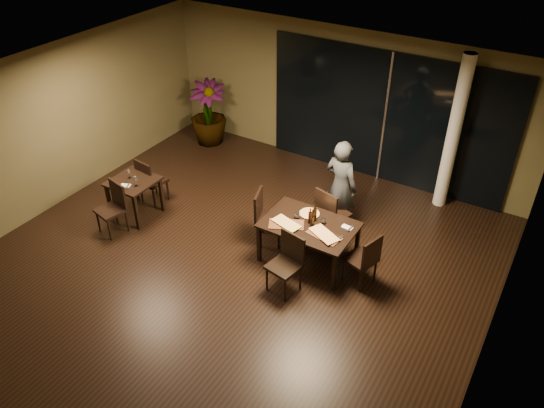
{
  "coord_description": "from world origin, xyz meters",
  "views": [
    {
      "loc": [
        4.08,
        -5.41,
        5.88
      ],
      "look_at": [
        0.41,
        0.6,
        1.05
      ],
      "focal_mm": 35.0,
      "sensor_mm": 36.0,
      "label": 1
    }
  ],
  "objects": [
    {
      "name": "wall_left",
      "position": [
        -4.05,
        0.0,
        1.5
      ],
      "size": [
        0.1,
        8.0,
        3.0
      ],
      "primitive_type": "cube",
      "color": "brown",
      "rests_on": "ground"
    },
    {
      "name": "ceiling",
      "position": [
        0.0,
        0.0,
        3.02
      ],
      "size": [
        8.0,
        8.0,
        0.04
      ],
      "primitive_type": "cube",
      "color": "silver",
      "rests_on": "wall_back"
    },
    {
      "name": "wall_right",
      "position": [
        4.05,
        0.0,
        1.5
      ],
      "size": [
        0.1,
        8.0,
        3.0
      ],
      "primitive_type": "cube",
      "color": "brown",
      "rests_on": "ground"
    },
    {
      "name": "side_napkin",
      "position": [
        -2.38,
        0.09,
        0.76
      ],
      "size": [
        0.21,
        0.16,
        0.01
      ],
      "primitive_type": "cube",
      "rotation": [
        0.0,
        0.0,
        0.33
      ],
      "color": "white",
      "rests_on": "side_table"
    },
    {
      "name": "napkin_near",
      "position": [
        1.52,
        0.69,
        0.76
      ],
      "size": [
        0.2,
        0.15,
        0.01
      ],
      "primitive_type": "cube",
      "rotation": [
        0.0,
        0.0,
        -0.31
      ],
      "color": "white",
      "rests_on": "main_table"
    },
    {
      "name": "column",
      "position": [
        2.4,
        3.65,
        1.5
      ],
      "size": [
        0.24,
        0.24,
        3.0
      ],
      "primitive_type": "cylinder",
      "color": "white",
      "rests_on": "ground"
    },
    {
      "name": "tumbler_left",
      "position": [
        0.75,
        0.83,
        0.8
      ],
      "size": [
        0.08,
        0.08,
        0.1
      ],
      "primitive_type": "cylinder",
      "color": "white",
      "rests_on": "main_table"
    },
    {
      "name": "wine_glass_a",
      "position": [
        -2.51,
        0.34,
        0.83
      ],
      "size": [
        0.07,
        0.07,
        0.17
      ],
      "primitive_type": null,
      "color": "white",
      "rests_on": "side_table"
    },
    {
      "name": "chair_main_near",
      "position": [
        1.03,
        0.05,
        0.55
      ],
      "size": [
        0.53,
        0.53,
        0.98
      ],
      "rotation": [
        0.0,
        0.0,
        -0.19
      ],
      "color": "black",
      "rests_on": "ground"
    },
    {
      "name": "chair_main_far",
      "position": [
        1.05,
        1.49,
        0.58
      ],
      "size": [
        0.59,
        0.59,
        1.04
      ],
      "rotation": [
        0.0,
        0.0,
        2.88
      ],
      "color": "black",
      "rests_on": "ground"
    },
    {
      "name": "potted_plant",
      "position": [
        -3.0,
        3.38,
        0.74
      ],
      "size": [
        1.12,
        1.12,
        1.48
      ],
      "primitive_type": "imported",
      "rotation": [
        0.0,
        0.0,
        0.57
      ],
      "color": "#1F4918",
      "rests_on": "ground"
    },
    {
      "name": "window_panel",
      "position": [
        1.0,
        3.96,
        1.35
      ],
      "size": [
        5.0,
        0.06,
        2.7
      ],
      "primitive_type": "cube",
      "color": "black",
      "rests_on": "ground"
    },
    {
      "name": "chair_side_near",
      "position": [
        -2.37,
        -0.25,
        0.54
      ],
      "size": [
        0.54,
        0.54,
        0.97
      ],
      "rotation": [
        0.0,
        0.0,
        -0.22
      ],
      "color": "black",
      "rests_on": "ground"
    },
    {
      "name": "round_pizza",
      "position": [
        0.87,
        1.05,
        0.76
      ],
      "size": [
        0.33,
        0.33,
        0.01
      ],
      "primitive_type": "cylinder",
      "color": "#B42414",
      "rests_on": "main_table"
    },
    {
      "name": "oblong_pizza_left",
      "position": [
        0.69,
        0.59,
        0.77
      ],
      "size": [
        0.51,
        0.34,
        0.02
      ],
      "primitive_type": null,
      "rotation": [
        0.0,
        0.0,
        -0.27
      ],
      "color": "maroon",
      "rests_on": "pizza_board_left"
    },
    {
      "name": "bottle_a",
      "position": [
        0.99,
        0.84,
        0.89
      ],
      "size": [
        0.06,
        0.06,
        0.28
      ],
      "primitive_type": null,
      "color": "black",
      "rests_on": "main_table"
    },
    {
      "name": "bottle_c",
      "position": [
        1.02,
        0.94,
        0.9
      ],
      "size": [
        0.07,
        0.07,
        0.3
      ],
      "primitive_type": null,
      "color": "black",
      "rests_on": "main_table"
    },
    {
      "name": "bottle_b",
      "position": [
        1.06,
        0.79,
        0.9
      ],
      "size": [
        0.07,
        0.07,
        0.31
      ],
      "primitive_type": null,
      "color": "black",
      "rests_on": "main_table"
    },
    {
      "name": "tumbler_right",
      "position": [
        1.19,
        0.93,
        0.8
      ],
      "size": [
        0.08,
        0.08,
        0.1
      ],
      "primitive_type": "cylinder",
      "color": "white",
      "rests_on": "main_table"
    },
    {
      "name": "main_table",
      "position": [
        1.0,
        0.8,
        0.68
      ],
      "size": [
        1.5,
        1.0,
        0.75
      ],
      "color": "black",
      "rests_on": "ground"
    },
    {
      "name": "napkin_far",
      "position": [
        1.57,
        1.03,
        0.76
      ],
      "size": [
        0.19,
        0.12,
        0.01
      ],
      "primitive_type": "cube",
      "rotation": [
        0.0,
        0.0,
        -0.09
      ],
      "color": "white",
      "rests_on": "main_table"
    },
    {
      "name": "pizza_board_right",
      "position": [
        1.35,
        0.64,
        0.76
      ],
      "size": [
        0.6,
        0.38,
        0.01
      ],
      "primitive_type": "cube",
      "rotation": [
        0.0,
        0.0,
        -0.2
      ],
      "color": "#4D2E18",
      "rests_on": "main_table"
    },
    {
      "name": "diner",
      "position": [
        1.02,
        1.93,
        0.88
      ],
      "size": [
        0.66,
        0.5,
        1.76
      ],
      "primitive_type": "imported",
      "rotation": [
        0.0,
        0.0,
        2.96
      ],
      "color": "#2A2D2F",
      "rests_on": "ground"
    },
    {
      "name": "chair_main_right",
      "position": [
        2.03,
        0.74,
        0.53
      ],
      "size": [
        0.54,
        0.54,
        0.94
      ],
      "rotation": [
        0.0,
        0.0,
        -1.86
      ],
      "color": "black",
      "rests_on": "ground"
    },
    {
      "name": "pizza_board_left",
      "position": [
        0.69,
        0.59,
        0.76
      ],
      "size": [
        0.63,
        0.5,
        0.01
      ],
      "primitive_type": "cube",
      "rotation": [
        0.0,
        0.0,
        0.46
      ],
      "color": "#4D2B18",
      "rests_on": "main_table"
    },
    {
      "name": "chair_main_left",
      "position": [
        0.11,
        0.88,
        0.56
      ],
      "size": [
        0.58,
        0.58,
        1.0
      ],
      "rotation": [
        0.0,
        0.0,
        1.89
      ],
      "color": "black",
      "rests_on": "ground"
    },
    {
      "name": "wine_glass_b",
      "position": [
        -2.22,
        0.21,
        0.84
      ],
      "size": [
        0.08,
        0.08,
        0.19
      ],
      "primitive_type": null,
      "color": "white",
      "rests_on": "side_table"
    },
    {
      "name": "oblong_pizza_right",
      "position": [
        1.35,
        0.64,
        0.77
      ],
      "size": [
        0.54,
        0.42,
        0.02
      ],
      "primitive_type": null,
      "rotation": [
        0.0,
        0.0,
        -0.45
      ],
      "color": "maroon",
      "rests_on": "pizza_board_right"
    },
    {
      "name": "chair_side_far",
      "position": [
        -2.43,
        0.74,
        0.53
      ],
      "size": [
        0.49,
        0.49,
        0.95
      ],
      "rotation": [
        0.0,
        0.0,
        3.02
      ],
      "color": "black",
      "rests_on": "ground"
    },
    {
      "name": "wall_back",
      "position": [
        0.0,
        4.05,
        1.5
      ],
      "size": [
        8.0,
        0.1,
        3.0
      ],
      "primitive_type": "cube",
      "color": "brown",
      "rests_on": "ground"
    },
    {
      "name": "ground",
      "position": [
        0.0,
        0.0,
        0.0
      ],
      "size": [
        8.0,
        8.0,
        0.0
      ],
      "primitive_type": "plane",
      "color": "black",
      "rests_on": "ground"
    },
    {
      "name": "side_table",
      "position": [
        -2.4,
        0.3,
        0.62
      ],
      "size": [
        0.8,
        0.8,
        0.75
      ],
      "color": "black",
      "rests_on": "ground"
    }
  ]
}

